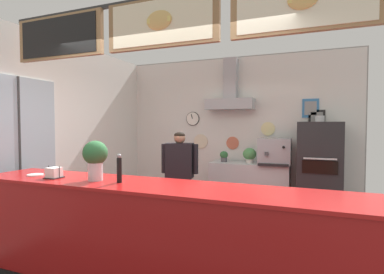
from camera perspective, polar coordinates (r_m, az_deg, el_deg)
ground_plane at (r=3.63m, az=-3.15°, el=-23.61°), size 6.69×6.69×0.00m
back_wall_assembly at (r=5.72m, az=7.75°, el=2.00°), size 4.50×3.23×2.90m
left_wall_with_window at (r=4.68m, az=-29.06°, el=0.33°), size 0.15×5.57×2.90m
service_counter at (r=2.98m, az=-7.80°, el=-18.73°), size 3.85×0.69×1.04m
back_prep_counter at (r=5.56m, az=10.92°, el=-9.56°), size 1.39×0.54×0.90m
pizza_oven at (r=5.29m, az=23.07°, el=-6.20°), size 0.67×0.72×1.74m
shop_worker at (r=4.44m, az=-2.37°, el=-8.01°), size 0.54×0.29×1.48m
espresso_machine at (r=5.38m, az=15.53°, el=-2.68°), size 0.54×0.53×0.45m
potted_oregano at (r=5.56m, az=6.11°, el=-3.62°), size 0.15×0.15×0.20m
potted_sage at (r=5.45m, az=10.93°, el=-3.32°), size 0.24×0.24×0.27m
pepper_grinder at (r=2.95m, az=-13.72°, el=-5.84°), size 0.05×0.05×0.27m
basil_vase at (r=3.11m, az=-17.98°, el=-3.80°), size 0.24×0.24×0.39m
napkin_holder at (r=3.43m, az=-24.85°, el=-6.28°), size 0.15×0.15×0.13m
condiment_plate at (r=3.70m, az=-27.72°, el=-6.40°), size 0.17×0.17×0.01m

